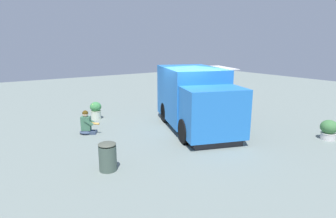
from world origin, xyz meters
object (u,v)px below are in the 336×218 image
object	(u,v)px
planter_flowering_side	(184,96)
planter_flowering_near	(329,129)
food_truck	(196,100)
planter_flowering_far	(96,110)
trash_bin	(108,156)
person_customer	(87,125)

from	to	relation	value
planter_flowering_side	planter_flowering_near	bearing A→B (deg)	-178.37
planter_flowering_near	food_truck	bearing A→B (deg)	39.15
planter_flowering_far	trash_bin	size ratio (longest dim) A/B	0.99
planter_flowering_side	trash_bin	distance (m)	9.52
food_truck	planter_flowering_side	bearing A→B (deg)	-32.60
person_customer	planter_flowering_side	world-z (taller)	person_customer
person_customer	planter_flowering_near	bearing A→B (deg)	-128.23
trash_bin	planter_flowering_side	bearing A→B (deg)	-49.87
planter_flowering_near	trash_bin	xyz separation A→B (m)	(2.06, 7.51, 0.03)
food_truck	person_customer	size ratio (longest dim) A/B	5.66
trash_bin	planter_flowering_far	bearing A→B (deg)	-16.61
food_truck	trash_bin	distance (m)	4.82
person_customer	planter_flowering_far	size ratio (longest dim) A/B	1.16
person_customer	trash_bin	distance (m)	3.47
planter_flowering_far	person_customer	bearing A→B (deg)	151.22
food_truck	planter_flowering_far	bearing A→B (deg)	38.56
trash_bin	planter_flowering_near	bearing A→B (deg)	-105.35
food_truck	planter_flowering_near	world-z (taller)	food_truck
planter_flowering_near	trash_bin	size ratio (longest dim) A/B	0.90
planter_flowering_near	planter_flowering_far	world-z (taller)	planter_flowering_far
planter_flowering_side	trash_bin	world-z (taller)	trash_bin
person_customer	planter_flowering_near	world-z (taller)	person_customer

